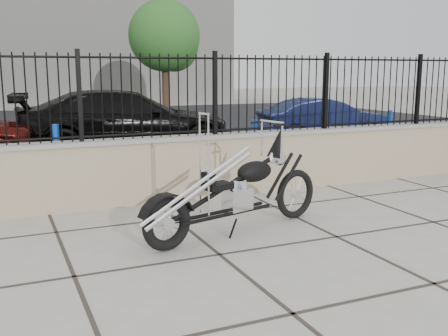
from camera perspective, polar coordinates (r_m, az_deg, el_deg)
ground_plane at (r=5.63m, az=-0.49°, el=-9.43°), size 90.00×90.00×0.00m
parking_lot at (r=17.59m, az=-16.79°, el=3.89°), size 30.00×30.00×0.00m
retaining_wall at (r=7.79m, az=-7.76°, el=-0.20°), size 14.00×0.36×0.96m
iron_fence at (r=7.66m, az=-7.97°, el=7.76°), size 14.00×0.08×1.20m
background_building at (r=31.50m, az=-20.46°, el=13.76°), size 22.00×6.00×8.00m
chopper_motorcycle at (r=6.14m, az=1.13°, el=-0.47°), size 2.52×1.08×1.50m
car_black at (r=12.66m, az=-10.57°, el=5.04°), size 5.26×2.60×1.47m
car_blue at (r=14.52m, az=10.88°, el=5.15°), size 3.73×1.83×1.18m
bollard_a at (r=9.72m, az=-17.72°, el=1.64°), size 0.16×0.16×0.99m
bollard_b at (r=11.03m, az=3.35°, el=2.92°), size 0.14×0.14×0.91m
bollard_c at (r=13.52m, az=17.51°, el=3.99°), size 0.15×0.15×0.96m
tree_right at (r=21.99m, az=-6.52°, el=14.47°), size 2.90×2.90×4.89m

